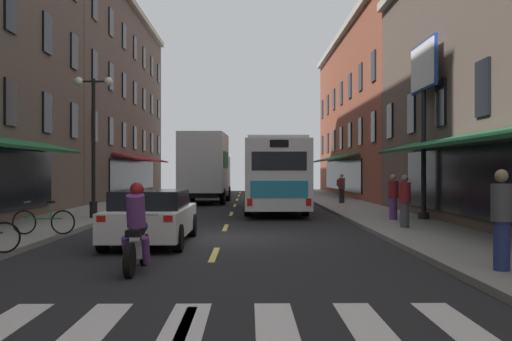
{
  "coord_description": "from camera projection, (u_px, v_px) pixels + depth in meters",
  "views": [
    {
      "loc": [
        0.78,
        -17.27,
        1.87
      ],
      "look_at": [
        1.07,
        9.46,
        1.88
      ],
      "focal_mm": 43.29,
      "sensor_mm": 36.0,
      "label": 1
    }
  ],
  "objects": [
    {
      "name": "box_truck",
      "position": [
        206.0,
        168.0,
        35.52
      ],
      "size": [
        2.67,
        7.5,
        3.95
      ],
      "color": "white",
      "rests_on": "ground"
    },
    {
      "name": "pedestrian_rear",
      "position": [
        393.0,
        196.0,
        21.82
      ],
      "size": [
        0.36,
        0.36,
        1.61
      ],
      "rotation": [
        0.0,
        0.0,
        1.69
      ],
      "color": "#66387F",
      "rests_on": "sidewalk_right"
    },
    {
      "name": "street_lamp_twin",
      "position": [
        93.0,
        140.0,
        22.69
      ],
      "size": [
        1.42,
        0.32,
        5.18
      ],
      "color": "black",
      "rests_on": "sidewalk_left"
    },
    {
      "name": "billboard_sign",
      "position": [
        424.0,
        84.0,
        22.14
      ],
      "size": [
        0.4,
        3.03,
        6.36
      ],
      "color": "black",
      "rests_on": "sidewalk_right"
    },
    {
      "name": "ground_plane",
      "position": [
        221.0,
        239.0,
        17.25
      ],
      "size": [
        34.8,
        80.0,
        0.1
      ],
      "primitive_type": "cube",
      "color": "black"
    },
    {
      "name": "pedestrian_near",
      "position": [
        341.0,
        187.0,
        33.01
      ],
      "size": [
        0.47,
        0.51,
        1.58
      ],
      "rotation": [
        0.0,
        0.0,
        5.65
      ],
      "color": "black",
      "rests_on": "sidewalk_right"
    },
    {
      "name": "pedestrian_far",
      "position": [
        502.0,
        218.0,
        10.69
      ],
      "size": [
        0.36,
        0.36,
        1.75
      ],
      "rotation": [
        0.0,
        0.0,
        0.98
      ],
      "color": "navy",
      "rests_on": "sidewalk_right"
    },
    {
      "name": "crosswalk_near",
      "position": [
        183.0,
        329.0,
        7.26
      ],
      "size": [
        7.1,
        2.8,
        0.01
      ],
      "color": "silver",
      "rests_on": "ground"
    },
    {
      "name": "transit_bus",
      "position": [
        274.0,
        174.0,
        28.69
      ],
      "size": [
        2.7,
        11.57,
        3.24
      ],
      "color": "white",
      "rests_on": "ground"
    },
    {
      "name": "sedan_near",
      "position": [
        215.0,
        186.0,
        46.04
      ],
      "size": [
        1.92,
        4.73,
        1.41
      ],
      "color": "#144723",
      "rests_on": "ground"
    },
    {
      "name": "sedan_mid",
      "position": [
        152.0,
        216.0,
        15.78
      ],
      "size": [
        1.97,
        4.74,
        1.37
      ],
      "color": "silver",
      "rests_on": "ground"
    },
    {
      "name": "sidewalk_right",
      "position": [
        431.0,
        235.0,
        17.32
      ],
      "size": [
        3.0,
        80.0,
        0.14
      ],
      "primitive_type": "cube",
      "color": "gray",
      "rests_on": "ground"
    },
    {
      "name": "lane_centre_dashes",
      "position": [
        221.0,
        238.0,
        17.0
      ],
      "size": [
        0.14,
        73.9,
        0.01
      ],
      "color": "#DBCC4C",
      "rests_on": "ground"
    },
    {
      "name": "sidewalk_left",
      "position": [
        10.0,
        235.0,
        17.19
      ],
      "size": [
        3.0,
        80.0,
        0.14
      ],
      "primitive_type": "cube",
      "color": "gray",
      "rests_on": "ground"
    },
    {
      "name": "pedestrian_mid",
      "position": [
        405.0,
        201.0,
        18.8
      ],
      "size": [
        0.36,
        0.36,
        1.61
      ],
      "rotation": [
        0.0,
        0.0,
        2.7
      ],
      "color": "#4C4C51",
      "rests_on": "sidewalk_right"
    },
    {
      "name": "bicycle_mid",
      "position": [
        44.0,
        221.0,
        16.74
      ],
      "size": [
        1.71,
        0.48,
        0.91
      ],
      "color": "black",
      "rests_on": "sidewalk_left"
    },
    {
      "name": "motorcycle_rider",
      "position": [
        137.0,
        233.0,
        11.44
      ],
      "size": [
        0.62,
        2.07,
        1.66
      ],
      "color": "black",
      "rests_on": "ground"
    }
  ]
}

